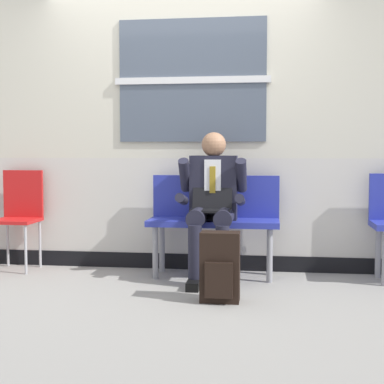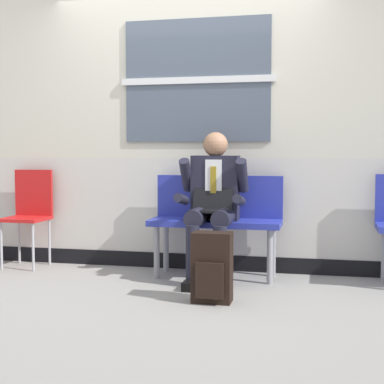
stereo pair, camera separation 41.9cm
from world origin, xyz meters
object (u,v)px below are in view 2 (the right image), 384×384
at_px(person_seated, 213,201).
at_px(backpack, 212,268).
at_px(folding_chair, 30,208).
at_px(bench_with_person, 217,215).

xyz_separation_m(person_seated, backpack, (0.13, -0.69, -0.42)).
height_order(person_seated, folding_chair, person_seated).
bearing_deg(folding_chair, person_seated, -7.78).
bearing_deg(person_seated, bench_with_person, 90.00).
relative_size(backpack, folding_chair, 0.56).
distance_m(backpack, folding_chair, 2.18).
relative_size(person_seated, backpack, 2.46).
xyz_separation_m(backpack, folding_chair, (-1.94, 0.94, 0.30)).
relative_size(bench_with_person, folding_chair, 1.24).
distance_m(person_seated, backpack, 0.82).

